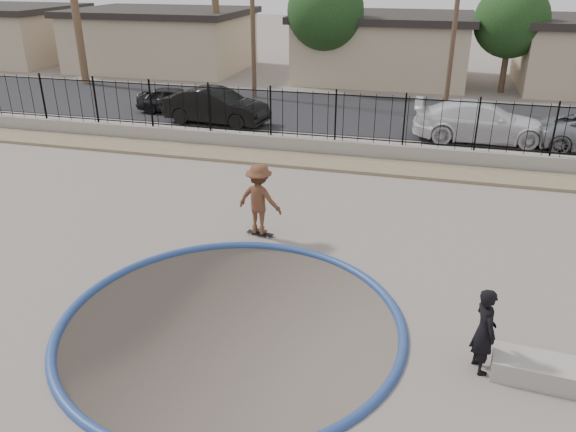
# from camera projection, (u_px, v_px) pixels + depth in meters

# --- Properties ---
(ground) EXTENTS (120.00, 120.00, 2.20)m
(ground) POSITION_uv_depth(u_px,v_px,m) (341.00, 168.00, 23.25)
(ground) COLOR slate
(ground) RESTS_ON ground
(bowl_pit) EXTENTS (6.84, 6.84, 1.80)m
(bowl_pit) POSITION_uv_depth(u_px,v_px,m) (232.00, 323.00, 11.34)
(bowl_pit) COLOR #484037
(bowl_pit) RESTS_ON ground
(coping_ring) EXTENTS (7.04, 7.04, 0.20)m
(coping_ring) POSITION_uv_depth(u_px,v_px,m) (232.00, 323.00, 11.34)
(coping_ring) COLOR navy
(coping_ring) RESTS_ON ground
(rock_strip) EXTENTS (42.00, 1.60, 0.11)m
(rock_strip) POSITION_uv_depth(u_px,v_px,m) (329.00, 163.00, 20.31)
(rock_strip) COLOR #887959
(rock_strip) RESTS_ON ground
(retaining_wall) EXTENTS (42.00, 0.45, 0.60)m
(retaining_wall) POSITION_uv_depth(u_px,v_px,m) (334.00, 147.00, 21.17)
(retaining_wall) COLOR gray
(retaining_wall) RESTS_ON ground
(fence) EXTENTS (40.00, 0.04, 1.80)m
(fence) POSITION_uv_depth(u_px,v_px,m) (336.00, 116.00, 20.68)
(fence) COLOR black
(fence) RESTS_ON retaining_wall
(street) EXTENTS (90.00, 8.00, 0.04)m
(street) POSITION_uv_depth(u_px,v_px,m) (360.00, 113.00, 27.20)
(street) COLOR black
(street) RESTS_ON ground
(house_west_far) EXTENTS (10.60, 8.60, 3.90)m
(house_west_far) POSITION_uv_depth(u_px,v_px,m) (1.00, 33.00, 41.31)
(house_west_far) COLOR tan
(house_west_far) RESTS_ON ground
(house_west) EXTENTS (11.60, 8.60, 3.90)m
(house_west) POSITION_uv_depth(u_px,v_px,m) (162.00, 39.00, 38.27)
(house_west) COLOR tan
(house_west) RESTS_ON ground
(house_center) EXTENTS (10.60, 8.60, 3.90)m
(house_center) POSITION_uv_depth(u_px,v_px,m) (383.00, 46.00, 34.77)
(house_center) COLOR tan
(house_center) RESTS_ON ground
(utility_pole_left) EXTENTS (1.70, 0.24, 9.00)m
(utility_pole_left) POSITION_uv_depth(u_px,v_px,m) (252.00, 6.00, 28.44)
(utility_pole_left) COLOR #473323
(utility_pole_left) RESTS_ON ground
(utility_pole_mid) EXTENTS (1.70, 0.24, 9.50)m
(utility_pole_mid) POSITION_uv_depth(u_px,v_px,m) (457.00, 3.00, 26.00)
(utility_pole_mid) COLOR #473323
(utility_pole_mid) RESTS_ON ground
(street_tree_left) EXTENTS (4.32, 4.32, 6.36)m
(street_tree_left) POSITION_uv_depth(u_px,v_px,m) (326.00, 12.00, 31.47)
(street_tree_left) COLOR #473323
(street_tree_left) RESTS_ON ground
(street_tree_mid) EXTENTS (3.96, 3.96, 5.83)m
(street_tree_mid) POSITION_uv_depth(u_px,v_px,m) (511.00, 21.00, 30.16)
(street_tree_mid) COLOR #473323
(street_tree_mid) RESTS_ON ground
(skater) EXTENTS (1.33, 0.92, 1.89)m
(skater) POSITION_uv_depth(u_px,v_px,m) (259.00, 203.00, 14.63)
(skater) COLOR brown
(skater) RESTS_ON ground
(skateboard) EXTENTS (0.75, 0.29, 0.06)m
(skateboard) POSITION_uv_depth(u_px,v_px,m) (260.00, 233.00, 14.99)
(skateboard) COLOR black
(skateboard) RESTS_ON ground
(videographer) EXTENTS (0.58, 0.70, 1.64)m
(videographer) POSITION_uv_depth(u_px,v_px,m) (484.00, 331.00, 9.73)
(videographer) COLOR black
(videographer) RESTS_ON ground
(concrete_ledge) EXTENTS (1.65, 0.83, 0.40)m
(concrete_ledge) POSITION_uv_depth(u_px,v_px,m) (540.00, 370.00, 9.72)
(concrete_ledge) COLOR gray
(concrete_ledge) RESTS_ON ground
(car_a) EXTENTS (3.64, 1.61, 1.22)m
(car_a) POSITION_uv_depth(u_px,v_px,m) (174.00, 100.00, 27.06)
(car_a) COLOR black
(car_a) RESTS_ON street
(car_b) EXTENTS (4.87, 2.13, 1.56)m
(car_b) POSITION_uv_depth(u_px,v_px,m) (216.00, 106.00, 25.09)
(car_b) COLOR black
(car_b) RESTS_ON street
(car_c) EXTENTS (5.49, 2.40, 1.57)m
(car_c) POSITION_uv_depth(u_px,v_px,m) (481.00, 122.00, 22.61)
(car_c) COLOR silver
(car_c) RESTS_ON street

